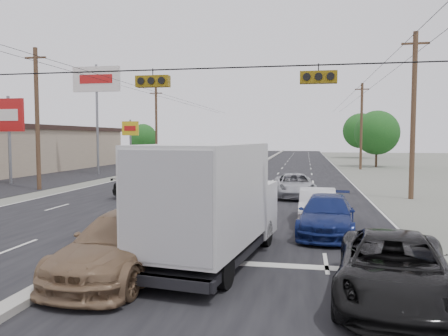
{
  "coord_description": "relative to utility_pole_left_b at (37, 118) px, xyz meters",
  "views": [
    {
      "loc": [
        6.17,
        -12.98,
        3.72
      ],
      "look_at": [
        2.16,
        8.4,
        2.2
      ],
      "focal_mm": 35.0,
      "sensor_mm": 36.0,
      "label": 1
    }
  ],
  "objects": [
    {
      "name": "red_sedan",
      "position": [
        13.99,
        -11.23,
        -4.35
      ],
      "size": [
        2.07,
        4.75,
        1.52
      ],
      "primitive_type": "imported",
      "rotation": [
        0.0,
        0.0,
        -0.1
      ],
      "color": "maroon",
      "rests_on": "ground"
    },
    {
      "name": "queue_car_d",
      "position": [
        19.5,
        -10.94,
        -4.37
      ],
      "size": [
        2.47,
        5.2,
        1.47
      ],
      "primitive_type": "imported",
      "rotation": [
        0.0,
        0.0,
        -0.08
      ],
      "color": "navy",
      "rests_on": "ground"
    },
    {
      "name": "utility_pole_left_c",
      "position": [
        0.0,
        25.0,
        0.0
      ],
      "size": [
        1.6,
        0.3,
        10.0
      ],
      "color": "#422D1E",
      "rests_on": "ground"
    },
    {
      "name": "oncoming_far",
      "position": [
        8.69,
        6.66,
        -4.37
      ],
      "size": [
        3.07,
        5.57,
        1.48
      ],
      "primitive_type": "imported",
      "rotation": [
        0.0,
        0.0,
        3.02
      ],
      "color": "#B7BCC0",
      "rests_on": "ground"
    },
    {
      "name": "pole_sign_billboard",
      "position": [
        -2.0,
        13.0,
        3.76
      ],
      "size": [
        5.0,
        0.25,
        11.0
      ],
      "color": "slate",
      "rests_on": "ground"
    },
    {
      "name": "tree_right_far",
      "position": [
        28.5,
        55.0,
        -0.15
      ],
      "size": [
        6.4,
        6.4,
        8.16
      ],
      "color": "#382619",
      "rests_on": "ground"
    },
    {
      "name": "black_suv",
      "position": [
        20.66,
        -17.78,
        -4.36
      ],
      "size": [
        3.17,
        5.67,
        1.5
      ],
      "primitive_type": "imported",
      "rotation": [
        0.0,
        0.0,
        -0.13
      ],
      "color": "black",
      "rests_on": "ground"
    },
    {
      "name": "utility_pole_left_b",
      "position": [
        0.0,
        0.0,
        0.0
      ],
      "size": [
        1.6,
        0.3,
        10.0
      ],
      "color": "#422D1E",
      "rests_on": "ground"
    },
    {
      "name": "pole_sign_far",
      "position": [
        -3.5,
        25.0,
        -0.7
      ],
      "size": [
        2.2,
        0.25,
        6.0
      ],
      "color": "slate",
      "rests_on": "ground"
    },
    {
      "name": "box_truck",
      "position": [
        15.98,
        -15.51,
        -3.29
      ],
      "size": [
        3.36,
        7.23,
        3.54
      ],
      "rotation": [
        0.0,
        0.0,
        -0.14
      ],
      "color": "black",
      "rests_on": "ground"
    },
    {
      "name": "queue_car_b",
      "position": [
        19.2,
        -8.6,
        -4.38
      ],
      "size": [
        1.61,
        4.44,
        1.46
      ],
      "primitive_type": "imported",
      "rotation": [
        0.0,
        0.0,
        -0.01
      ],
      "color": "#BBBBBE",
      "rests_on": "ground"
    },
    {
      "name": "ground",
      "position": [
        12.5,
        -15.0,
        -5.11
      ],
      "size": [
        200.0,
        200.0,
        0.0
      ],
      "primitive_type": "plane",
      "color": "#606356",
      "rests_on": "ground"
    },
    {
      "name": "tree_left_far",
      "position": [
        -9.5,
        45.0,
        -1.39
      ],
      "size": [
        4.8,
        4.8,
        6.12
      ],
      "color": "#382619",
      "rests_on": "ground"
    },
    {
      "name": "center_median",
      "position": [
        12.5,
        15.0,
        -5.01
      ],
      "size": [
        0.5,
        160.0,
        0.2
      ],
      "primitive_type": "cube",
      "color": "gray",
      "rests_on": "ground"
    },
    {
      "name": "road_surface",
      "position": [
        12.5,
        15.0,
        -5.11
      ],
      "size": [
        20.0,
        160.0,
        0.02
      ],
      "primitive_type": "cube",
      "color": "black",
      "rests_on": "ground"
    },
    {
      "name": "tree_right_mid",
      "position": [
        27.5,
        30.0,
        -0.77
      ],
      "size": [
        5.6,
        5.6,
        7.14
      ],
      "color": "#382619",
      "rests_on": "ground"
    },
    {
      "name": "traffic_signals",
      "position": [
        13.9,
        -15.0,
        0.39
      ],
      "size": [
        25.0,
        0.3,
        0.54
      ],
      "color": "black",
      "rests_on": "ground"
    },
    {
      "name": "oncoming_near",
      "position": [
        8.18,
        -1.6,
        -4.45
      ],
      "size": [
        2.17,
        4.67,
        1.32
      ],
      "primitive_type": "imported",
      "rotation": [
        0.0,
        0.0,
        3.07
      ],
      "color": "black",
      "rests_on": "ground"
    },
    {
      "name": "queue_car_a",
      "position": [
        13.9,
        -3.09,
        -4.33
      ],
      "size": [
        2.2,
        4.69,
        1.55
      ],
      "primitive_type": "imported",
      "rotation": [
        0.0,
        0.0,
        0.08
      ],
      "color": "black",
      "rests_on": "ground"
    },
    {
      "name": "pole_sign_mid",
      "position": [
        -4.5,
        3.0,
        0.01
      ],
      "size": [
        2.6,
        0.25,
        7.0
      ],
      "color": "slate",
      "rests_on": "ground"
    },
    {
      "name": "utility_pole_right_c",
      "position": [
        25.0,
        25.0,
        0.0
      ],
      "size": [
        1.6,
        0.3,
        10.0
      ],
      "color": "#422D1E",
      "rests_on": "ground"
    },
    {
      "name": "queue_car_c",
      "position": [
        18.01,
        -0.5,
        -4.38
      ],
      "size": [
        2.91,
        5.42,
        1.45
      ],
      "primitive_type": "imported",
      "rotation": [
        0.0,
        0.0,
        0.1
      ],
      "color": "#9FA1A6",
      "rests_on": "ground"
    },
    {
      "name": "parking_lot",
      "position": [
        -4.5,
        10.0,
        -5.11
      ],
      "size": [
        10.0,
        42.0,
        0.02
      ],
      "primitive_type": "cube",
      "color": "black",
      "rests_on": "ground"
    },
    {
      "name": "tan_sedan",
      "position": [
        13.9,
        -17.02,
        -4.27
      ],
      "size": [
        2.68,
        5.9,
        1.68
      ],
      "primitive_type": "imported",
      "rotation": [
        0.0,
        0.0,
        -0.06
      ],
      "color": "brown",
      "rests_on": "ground"
    },
    {
      "name": "utility_pole_right_b",
      "position": [
        25.0,
        0.0,
        0.0
      ],
      "size": [
        1.6,
        0.3,
        10.0
      ],
      "color": "#422D1E",
      "rests_on": "ground"
    }
  ]
}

